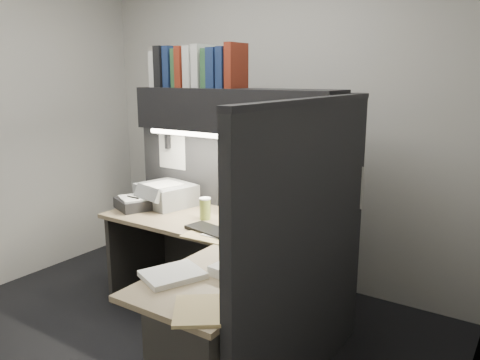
# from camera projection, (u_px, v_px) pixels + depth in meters

# --- Properties ---
(floor) EXTENTS (3.50, 3.50, 0.00)m
(floor) POSITION_uv_depth(u_px,v_px,m) (154.00, 348.00, 3.05)
(floor) COLOR black
(floor) RESTS_ON ground
(wall_back) EXTENTS (3.50, 0.04, 2.70)m
(wall_back) POSITION_uv_depth(u_px,v_px,m) (272.00, 122.00, 3.97)
(wall_back) COLOR beige
(wall_back) RESTS_ON floor
(wall_right) EXTENTS (0.04, 3.00, 2.70)m
(wall_right) POSITION_uv_depth(u_px,v_px,m) (472.00, 178.00, 1.81)
(wall_right) COLOR beige
(wall_right) RESTS_ON floor
(partition_back) EXTENTS (1.90, 0.06, 1.60)m
(partition_back) POSITION_uv_depth(u_px,v_px,m) (238.00, 199.00, 3.61)
(partition_back) COLOR black
(partition_back) RESTS_ON floor
(partition_right) EXTENTS (0.06, 1.50, 1.60)m
(partition_right) POSITION_uv_depth(u_px,v_px,m) (307.00, 256.00, 2.49)
(partition_right) COLOR black
(partition_right) RESTS_ON floor
(desk) EXTENTS (1.70, 1.53, 0.73)m
(desk) POSITION_uv_depth(u_px,v_px,m) (205.00, 303.00, 2.72)
(desk) COLOR #8D7759
(desk) RESTS_ON floor
(overhead_shelf) EXTENTS (1.55, 0.34, 0.30)m
(overhead_shelf) POSITION_uv_depth(u_px,v_px,m) (234.00, 110.00, 3.26)
(overhead_shelf) COLOR black
(overhead_shelf) RESTS_ON partition_back
(task_light_tube) EXTENTS (1.32, 0.04, 0.04)m
(task_light_tube) POSITION_uv_depth(u_px,v_px,m) (223.00, 137.00, 3.18)
(task_light_tube) COLOR white
(task_light_tube) RESTS_ON overhead_shelf
(monitor) EXTENTS (0.44, 0.32, 0.50)m
(monitor) POSITION_uv_depth(u_px,v_px,m) (260.00, 192.00, 3.31)
(monitor) COLOR black
(monitor) RESTS_ON desk
(keyboard) EXTENTS (0.48, 0.24, 0.02)m
(keyboard) POSITION_uv_depth(u_px,v_px,m) (216.00, 232.00, 3.04)
(keyboard) COLOR black
(keyboard) RESTS_ON desk
(mousepad) EXTENTS (0.23, 0.22, 0.00)m
(mousepad) POSITION_uv_depth(u_px,v_px,m) (269.00, 240.00, 2.92)
(mousepad) COLOR navy
(mousepad) RESTS_ON desk
(mouse) EXTENTS (0.07, 0.11, 0.04)m
(mouse) POSITION_uv_depth(u_px,v_px,m) (269.00, 236.00, 2.93)
(mouse) COLOR black
(mouse) RESTS_ON mousepad
(telephone) EXTENTS (0.31, 0.31, 0.09)m
(telephone) POSITION_uv_depth(u_px,v_px,m) (284.00, 224.00, 3.10)
(telephone) COLOR #BCB291
(telephone) RESTS_ON desk
(coffee_cup) EXTENTS (0.09, 0.09, 0.15)m
(coffee_cup) POSITION_uv_depth(u_px,v_px,m) (205.00, 209.00, 3.34)
(coffee_cup) COLOR #A6AD45
(coffee_cup) RESTS_ON desk
(printer) EXTENTS (0.49, 0.44, 0.17)m
(printer) POSITION_uv_depth(u_px,v_px,m) (166.00, 194.00, 3.71)
(printer) COLOR gray
(printer) RESTS_ON desk
(notebook_stack) EXTENTS (0.34, 0.31, 0.08)m
(notebook_stack) POSITION_uv_depth(u_px,v_px,m) (133.00, 204.00, 3.60)
(notebook_stack) COLOR black
(notebook_stack) RESTS_ON desk
(open_folder) EXTENTS (0.42, 0.29, 0.01)m
(open_folder) POSITION_uv_depth(u_px,v_px,m) (217.00, 236.00, 3.00)
(open_folder) COLOR tan
(open_folder) RESTS_ON desk
(paper_stack_a) EXTENTS (0.29, 0.25, 0.05)m
(paper_stack_a) POSITION_uv_depth(u_px,v_px,m) (242.00, 270.00, 2.41)
(paper_stack_a) COLOR white
(paper_stack_a) RESTS_ON desk
(paper_stack_b) EXTENTS (0.33, 0.36, 0.03)m
(paper_stack_b) POSITION_uv_depth(u_px,v_px,m) (173.00, 275.00, 2.38)
(paper_stack_b) COLOR white
(paper_stack_b) RESTS_ON desk
(manila_stack) EXTENTS (0.34, 0.35, 0.02)m
(manila_stack) POSITION_uv_depth(u_px,v_px,m) (199.00, 310.00, 2.04)
(manila_stack) COLOR tan
(manila_stack) RESTS_ON desk
(binder_row) EXTENTS (0.74, 0.25, 0.30)m
(binder_row) POSITION_uv_depth(u_px,v_px,m) (197.00, 67.00, 3.38)
(binder_row) COLOR silver
(binder_row) RESTS_ON overhead_shelf
(pinned_papers) EXTENTS (1.76, 1.31, 0.51)m
(pinned_papers) POSITION_uv_depth(u_px,v_px,m) (256.00, 183.00, 3.04)
(pinned_papers) COLOR white
(pinned_papers) RESTS_ON partition_back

